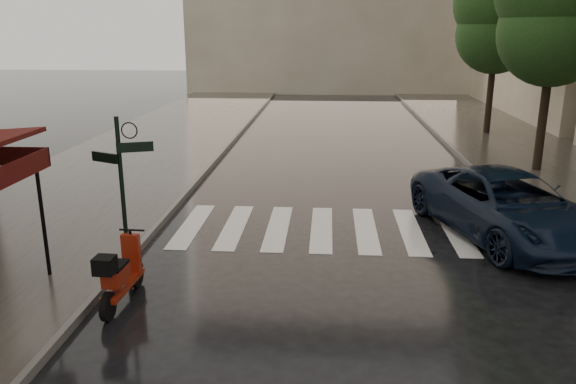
# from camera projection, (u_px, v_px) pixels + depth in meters

# --- Properties ---
(ground) EXTENTS (120.00, 120.00, 0.00)m
(ground) POSITION_uv_depth(u_px,v_px,m) (140.00, 370.00, 7.83)
(ground) COLOR black
(ground) RESTS_ON ground
(sidewalk_near) EXTENTS (6.00, 60.00, 0.12)m
(sidewalk_near) POSITION_uv_depth(u_px,v_px,m) (125.00, 164.00, 19.63)
(sidewalk_near) COLOR #38332D
(sidewalk_near) RESTS_ON ground
(sidewalk_far) EXTENTS (5.50, 60.00, 0.12)m
(sidewalk_far) POSITION_uv_depth(u_px,v_px,m) (559.00, 171.00, 18.61)
(sidewalk_far) COLOR #38332D
(sidewalk_far) RESTS_ON ground
(curb_near) EXTENTS (0.12, 60.00, 0.16)m
(curb_near) POSITION_uv_depth(u_px,v_px,m) (211.00, 165.00, 19.41)
(curb_near) COLOR #595651
(curb_near) RESTS_ON ground
(curb_far) EXTENTS (0.12, 60.00, 0.16)m
(curb_far) POSITION_uv_depth(u_px,v_px,m) (473.00, 170.00, 18.80)
(curb_far) COLOR #595651
(curb_far) RESTS_ON ground
(crosswalk) EXTENTS (7.85, 3.20, 0.01)m
(crosswalk) POSITION_uv_depth(u_px,v_px,m) (344.00, 229.00, 13.38)
(crosswalk) COLOR silver
(crosswalk) RESTS_ON ground
(signpost) EXTENTS (1.17, 0.29, 3.10)m
(signpost) POSITION_uv_depth(u_px,v_px,m) (122.00, 185.00, 10.28)
(signpost) COLOR black
(signpost) RESTS_ON ground
(tree_far) EXTENTS (3.80, 3.80, 8.16)m
(tree_far) POSITION_uv_depth(u_px,v_px,m) (498.00, 9.00, 23.86)
(tree_far) COLOR black
(tree_far) RESTS_ON sidewalk_far
(scooter) EXTENTS (0.46, 1.75, 1.15)m
(scooter) POSITION_uv_depth(u_px,v_px,m) (120.00, 276.00, 9.58)
(scooter) COLOR black
(scooter) RESTS_ON ground
(parked_car) EXTENTS (4.00, 5.85, 1.49)m
(parked_car) POSITION_uv_depth(u_px,v_px,m) (507.00, 205.00, 12.72)
(parked_car) COLOR black
(parked_car) RESTS_ON ground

